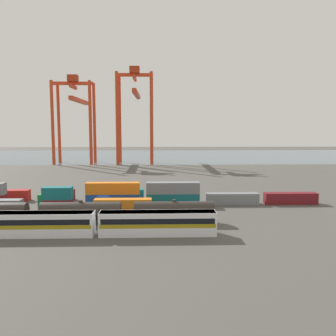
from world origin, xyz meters
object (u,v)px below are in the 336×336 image
shipping_container_4 (123,205)px  shipping_container_8 (53,200)px  passenger_train (35,223)px  gantry_crane_central (135,105)px  shipping_container_2 (58,205)px  shipping_container_9 (113,199)px  shipping_container_18 (119,195)px  gantry_crane_west (75,110)px  freight_tank_row (81,213)px

shipping_container_4 → shipping_container_8: bearing=160.5°
passenger_train → gantry_crane_central: bearing=85.8°
passenger_train → shipping_container_4: bearing=53.4°
shipping_container_2 → gantry_crane_central: size_ratio=0.13×
shipping_container_9 → shipping_container_2: bearing=-151.7°
shipping_container_4 → shipping_container_18: size_ratio=1.00×
gantry_crane_west → gantry_crane_central: size_ratio=0.91×
shipping_container_2 → shipping_container_9: (10.81, 5.82, 0.00)m
shipping_container_2 → gantry_crane_central: (10.03, 105.08, 27.83)m
shipping_container_2 → shipping_container_9: 12.28m
shipping_container_4 → shipping_container_8: (-16.46, 5.82, 0.00)m
passenger_train → shipping_container_8: passenger_train is taller
shipping_container_9 → shipping_container_4: bearing=-64.2°
shipping_container_4 → shipping_container_9: 6.47m
passenger_train → gantry_crane_central: gantry_crane_central is taller
shipping_container_18 → gantry_crane_central: gantry_crane_central is taller
freight_tank_row → gantry_crane_west: gantry_crane_west is taller
shipping_container_2 → shipping_container_18: size_ratio=0.50×
shipping_container_8 → gantry_crane_central: size_ratio=0.13×
shipping_container_18 → gantry_crane_central: 97.50m
shipping_container_18 → gantry_crane_west: bearing=108.6°
gantry_crane_west → shipping_container_4: bearing=-72.3°
passenger_train → freight_tank_row: bearing=50.2°
gantry_crane_west → passenger_train: bearing=-80.3°
passenger_train → shipping_container_9: 24.80m
shipping_container_2 → gantry_crane_west: size_ratio=0.14×
freight_tank_row → gantry_crane_central: (3.10, 114.97, 27.03)m
shipping_container_9 → shipping_container_18: (0.67, 5.82, 0.00)m
freight_tank_row → shipping_container_18: freight_tank_row is taller
shipping_container_2 → shipping_container_4: same height
passenger_train → shipping_container_4: passenger_train is taller
shipping_container_8 → shipping_container_18: 15.45m
passenger_train → gantry_crane_central: size_ratio=1.25×
passenger_train → gantry_crane_central: (9.00, 122.03, 26.98)m
passenger_train → shipping_container_18: size_ratio=4.87×
shipping_container_8 → gantry_crane_central: gantry_crane_central is taller
shipping_container_4 → shipping_container_8: same height
shipping_container_4 → gantry_crane_west: bearing=107.7°
shipping_container_2 → gantry_crane_central: 109.17m
shipping_container_9 → shipping_container_18: size_ratio=1.00×
shipping_container_9 → gantry_crane_central: (-0.78, 99.26, 27.83)m
gantry_crane_west → gantry_crane_central: bearing=0.4°
freight_tank_row → shipping_container_18: size_ratio=4.03×
shipping_container_2 → shipping_container_4: size_ratio=0.50×
shipping_container_4 → gantry_crane_central: 108.76m
shipping_container_9 → gantry_crane_west: gantry_crane_west is taller
shipping_container_2 → shipping_container_8: bearing=115.9°
gantry_crane_central → shipping_container_8: bearing=-97.4°
shipping_container_8 → gantry_crane_west: bearing=99.8°
shipping_container_9 → shipping_container_18: same height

